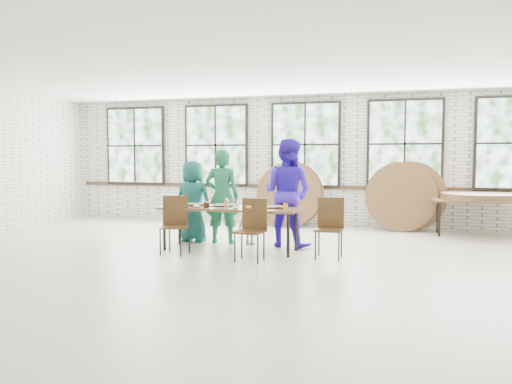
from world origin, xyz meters
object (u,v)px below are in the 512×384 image
chair_near_left (175,220)px  chair_near_right (252,224)px  dining_table (230,210)px  storage_table (480,202)px

chair_near_left → chair_near_right: (1.38, -0.17, 0.00)m
dining_table → chair_near_left: bearing=-146.4°
chair_near_left → storage_table: chair_near_left is taller
chair_near_right → storage_table: size_ratio=0.51×
dining_table → chair_near_right: 0.88m
dining_table → chair_near_left: (-0.79, -0.48, -0.13)m
chair_near_left → chair_near_right: 1.39m
chair_near_right → storage_table: bearing=51.2°
dining_table → storage_table: 5.16m
chair_near_right → storage_table: chair_near_right is taller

